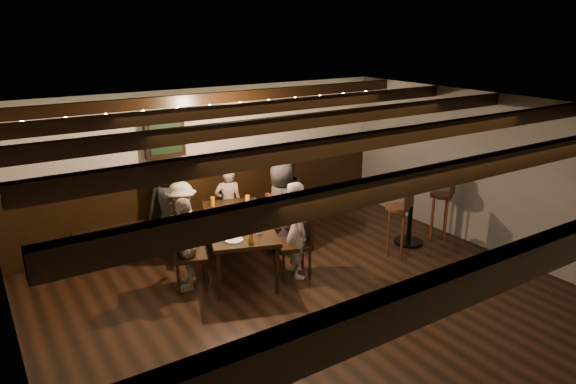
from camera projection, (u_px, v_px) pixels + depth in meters
room at (231, 191)px, 7.34m from camera, size 7.00×7.00×7.00m
dining_table at (238, 224)px, 7.24m from camera, size 1.44×2.09×0.72m
chair_left_near at (186, 240)px, 7.61m from camera, size 0.56×0.56×0.96m
chair_left_far at (189, 267)px, 6.78m from camera, size 0.55×0.55×0.95m
chair_right_near at (280, 233)px, 7.94m from camera, size 0.50×0.50×0.86m
chair_right_far at (295, 255)px, 7.10m from camera, size 0.58×0.58×0.99m
person_bench_left at (171, 205)px, 7.86m from camera, size 0.79×0.65×1.40m
person_bench_centre at (228, 204)px, 8.23m from camera, size 0.51×0.42×1.21m
person_bench_right at (285, 198)px, 8.27m from camera, size 0.80×0.71×1.37m
person_left_near at (183, 221)px, 7.51m from camera, size 0.67×0.88×1.20m
person_left_far at (186, 244)px, 6.67m from camera, size 0.53×0.80×1.26m
person_right_near at (282, 206)px, 7.81m from camera, size 0.65×0.80×1.42m
person_right_far at (297, 230)px, 6.99m from camera, size 0.47×0.57×1.36m
pint_a at (213, 201)px, 7.79m from camera, size 0.07×0.07×0.14m
pint_b at (248, 200)px, 7.86m from camera, size 0.07×0.07×0.14m
pint_c at (215, 215)px, 7.23m from camera, size 0.07×0.07×0.14m
pint_d at (256, 209)px, 7.45m from camera, size 0.07×0.07×0.14m
pint_e at (226, 229)px, 6.74m from camera, size 0.07×0.07×0.14m
pint_f at (259, 229)px, 6.74m from camera, size 0.07×0.07×0.14m
pint_g at (251, 237)px, 6.47m from camera, size 0.07×0.07×0.14m
plate_near at (234, 240)px, 6.54m from camera, size 0.24×0.24×0.01m
plate_far at (254, 226)px, 6.98m from camera, size 0.24×0.24×0.01m
condiment_caddy at (238, 218)px, 7.16m from camera, size 0.15×0.10×0.12m
candle at (243, 211)px, 7.52m from camera, size 0.05×0.05×0.05m
high_top_table at (411, 201)px, 8.02m from camera, size 0.62×0.62×1.10m
bar_stool_left at (396, 229)px, 7.69m from camera, size 0.38×0.40×1.11m
bar_stool_right at (439, 216)px, 8.25m from camera, size 0.40×0.41×1.11m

